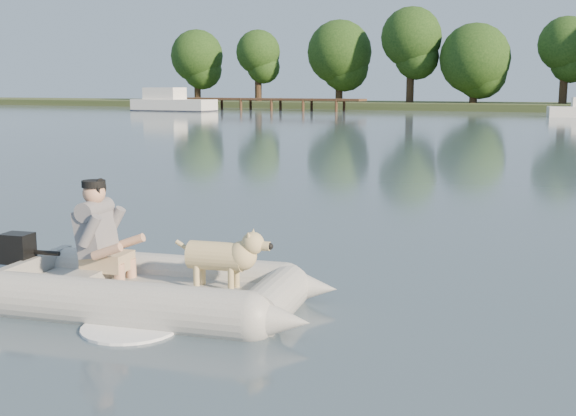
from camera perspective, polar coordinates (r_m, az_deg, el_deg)
The scene contains 7 objects.
water at distance 6.11m, azimuth -9.28°, elevation -9.99°, with size 160.00×160.00×0.00m, color #4F5E6B.
dock at distance 63.85m, azimuth -1.77°, elevation 8.20°, with size 18.00×2.00×1.04m, color #4C331E, non-canonical shape.
dinghy at distance 6.79m, azimuth -10.41°, elevation -3.40°, with size 4.25×2.98×1.25m, color #9E9E99, non-canonical shape.
man at distance 7.09m, azimuth -14.83°, elevation -1.60°, with size 0.65×0.56×0.97m, color slate, non-canonical shape.
dog at distance 6.61m, azimuth -5.69°, elevation -4.18°, with size 0.84×0.30×0.56m, color tan, non-canonical shape.
outboard_motor at distance 7.61m, azimuth -20.49°, elevation -4.35°, with size 0.37×0.26×0.71m, color black, non-canonical shape.
cabin_cruiser at distance 61.89m, azimuth -9.04°, elevation 8.48°, with size 7.52×2.68×2.33m, color white, non-canonical shape.
Camera 1 is at (3.33, -4.70, 2.03)m, focal length 45.00 mm.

